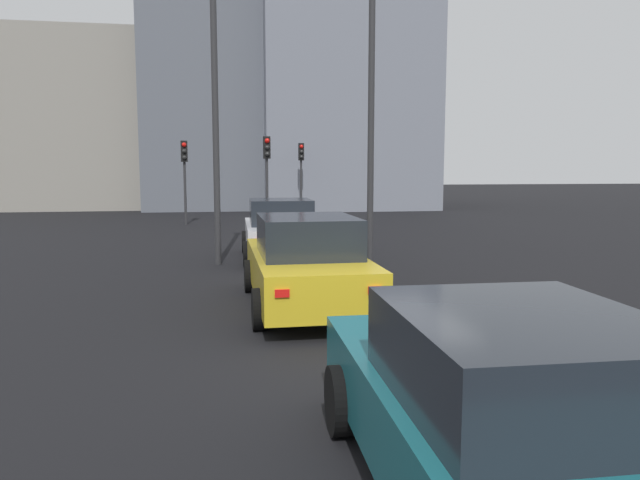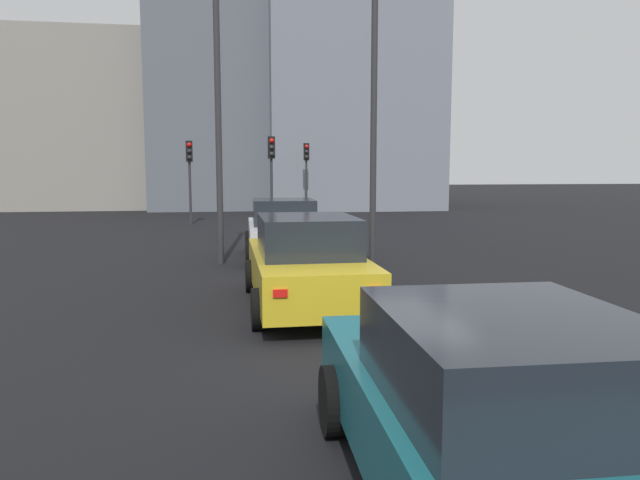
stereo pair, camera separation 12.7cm
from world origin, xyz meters
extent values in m
cube|color=black|center=(0.00, 0.00, -0.10)|extent=(160.00, 160.00, 0.20)
cube|color=silver|center=(8.64, 0.08, 0.61)|extent=(4.08, 1.93, 0.70)
cube|color=#1E232B|center=(8.44, 0.09, 1.29)|extent=(1.86, 1.65, 0.65)
cylinder|color=black|center=(9.87, -0.86, 0.32)|extent=(0.65, 0.24, 0.64)
cylinder|color=black|center=(9.92, 0.96, 0.32)|extent=(0.65, 0.24, 0.64)
cylinder|color=black|center=(7.37, -0.79, 0.32)|extent=(0.65, 0.24, 0.64)
cylinder|color=black|center=(7.42, 1.03, 0.32)|extent=(0.65, 0.24, 0.64)
cube|color=red|center=(6.60, -0.51, 0.74)|extent=(0.04, 0.20, 0.11)
cube|color=red|center=(6.64, 0.79, 0.74)|extent=(0.04, 0.20, 0.11)
cube|color=gold|center=(2.92, 0.23, 0.61)|extent=(4.58, 1.83, 0.70)
cube|color=#1E232B|center=(2.69, 0.23, 1.29)|extent=(2.07, 1.60, 0.65)
cylinder|color=black|center=(4.33, -0.68, 0.32)|extent=(0.64, 0.22, 0.64)
cylinder|color=black|center=(4.34, 1.13, 0.32)|extent=(0.64, 0.22, 0.64)
cylinder|color=black|center=(1.50, -0.67, 0.32)|extent=(0.64, 0.22, 0.64)
cylinder|color=black|center=(1.50, 1.14, 0.32)|extent=(0.64, 0.22, 0.64)
cube|color=red|center=(0.61, -0.42, 0.74)|extent=(0.03, 0.20, 0.11)
cube|color=red|center=(0.62, 0.89, 0.74)|extent=(0.03, 0.20, 0.11)
cube|color=#19606B|center=(-3.57, -0.23, 0.58)|extent=(4.44, 1.94, 0.64)
cube|color=#1E232B|center=(-3.79, -0.22, 1.20)|extent=(2.02, 1.66, 0.60)
cylinder|color=black|center=(-2.23, -1.18, 0.32)|extent=(0.65, 0.24, 0.64)
cylinder|color=black|center=(-2.19, 0.65, 0.32)|extent=(0.65, 0.24, 0.64)
cylinder|color=#2D2D30|center=(24.03, -2.63, 1.43)|extent=(0.11, 0.11, 2.85)
cube|color=black|center=(23.97, -2.63, 3.30)|extent=(0.20, 0.28, 0.90)
sphere|color=red|center=(23.86, -2.63, 3.57)|extent=(0.20, 0.20, 0.20)
sphere|color=black|center=(23.86, -2.63, 3.30)|extent=(0.20, 0.20, 0.20)
sphere|color=black|center=(23.86, -2.63, 3.03)|extent=(0.20, 0.20, 0.20)
cylinder|color=#2D2D30|center=(17.37, -0.28, 1.42)|extent=(0.11, 0.11, 2.83)
cube|color=black|center=(17.31, -0.29, 3.28)|extent=(0.22, 0.29, 0.90)
sphere|color=red|center=(17.20, -0.29, 3.55)|extent=(0.20, 0.20, 0.20)
sphere|color=black|center=(17.20, -0.29, 3.28)|extent=(0.20, 0.20, 0.20)
sphere|color=black|center=(17.20, -0.29, 3.01)|extent=(0.20, 0.20, 0.20)
cylinder|color=#2D2D30|center=(19.16, 3.12, 1.36)|extent=(0.11, 0.11, 2.71)
cube|color=black|center=(19.10, 3.12, 3.16)|extent=(0.22, 0.30, 0.90)
sphere|color=red|center=(18.99, 3.11, 3.43)|extent=(0.20, 0.20, 0.20)
sphere|color=black|center=(18.99, 3.11, 3.16)|extent=(0.20, 0.20, 0.20)
sphere|color=black|center=(18.99, 3.11, 2.89)|extent=(0.20, 0.20, 0.20)
cylinder|color=#2D2D30|center=(7.29, -2.07, 3.79)|extent=(0.16, 0.16, 7.57)
cylinder|color=#2D2D30|center=(7.93, 1.75, 3.88)|extent=(0.16, 0.16, 7.75)
cube|color=gray|center=(31.01, -6.00, 7.52)|extent=(11.39, 10.14, 15.03)
cube|color=slate|center=(31.07, 2.00, 7.11)|extent=(8.55, 7.89, 14.22)
cube|color=gray|center=(33.55, 10.00, 5.20)|extent=(10.47, 8.89, 10.41)
camera|label=1|loc=(-7.29, 1.72, 2.42)|focal=33.42mm
camera|label=2|loc=(-7.31, 1.60, 2.42)|focal=33.42mm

